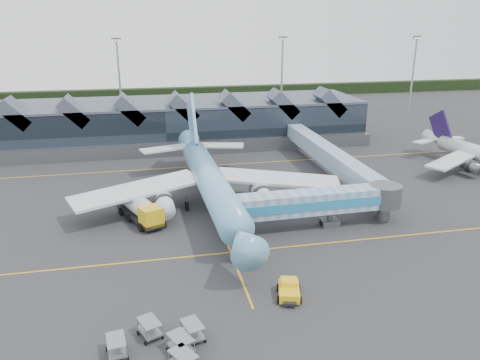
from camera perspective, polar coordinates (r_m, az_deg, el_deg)
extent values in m
plane|color=#29282B|center=(64.89, -2.46, -5.59)|extent=(260.00, 260.00, 0.00)
cube|color=gold|center=(57.81, -1.14, -8.83)|extent=(120.00, 0.25, 0.01)
cube|color=gold|center=(90.86, -5.35, 1.66)|extent=(120.00, 0.25, 0.01)
cube|color=gold|center=(73.99, -3.73, -2.42)|extent=(0.25, 60.00, 0.01)
cube|color=black|center=(170.36, -8.65, 10.38)|extent=(260.00, 4.00, 4.00)
cube|color=black|center=(108.70, -9.30, 6.83)|extent=(90.00, 20.00, 9.00)
cube|color=#464F5E|center=(107.82, -9.44, 9.27)|extent=(90.00, 20.00, 0.60)
cube|color=#585C5F|center=(98.76, -8.88, 3.71)|extent=(90.00, 2.50, 2.60)
cube|color=#464F5E|center=(103.80, -25.56, 7.36)|extent=(6.43, 6.00, 6.43)
cube|color=#464F5E|center=(101.75, -19.50, 7.93)|extent=(6.43, 6.00, 6.43)
cube|color=#464F5E|center=(100.86, -13.25, 8.42)|extent=(6.43, 6.00, 6.43)
cube|color=#464F5E|center=(101.16, -6.95, 8.81)|extent=(6.43, 6.00, 6.43)
cube|color=#464F5E|center=(102.65, -0.75, 9.10)|extent=(6.43, 6.00, 6.43)
cube|color=#464F5E|center=(105.28, 5.21, 9.27)|extent=(6.43, 6.00, 6.43)
cube|color=#464F5E|center=(108.95, 10.83, 9.35)|extent=(6.43, 6.00, 6.43)
cylinder|color=#9B9CA3|center=(131.36, -14.45, 11.45)|extent=(0.56, 0.56, 22.00)
cube|color=#585C5F|center=(130.47, -14.86, 16.23)|extent=(2.40, 0.50, 0.90)
cylinder|color=#9B9CA3|center=(136.99, 5.11, 12.25)|extent=(0.56, 0.56, 22.00)
cube|color=#585C5F|center=(136.15, 5.25, 16.85)|extent=(2.40, 0.50, 0.90)
cylinder|color=#9B9CA3|center=(151.64, 20.30, 11.83)|extent=(0.56, 0.56, 22.00)
cube|color=#585C5F|center=(150.87, 20.79, 15.96)|extent=(2.40, 0.50, 0.90)
cylinder|color=#6DB5DC|center=(68.24, -3.53, -0.29)|extent=(5.12, 33.73, 4.15)
cone|color=#6DB5DC|center=(50.43, 0.42, -7.52)|extent=(4.31, 5.88, 4.15)
cube|color=black|center=(49.42, 0.63, -6.98)|extent=(1.59, 0.38, 0.48)
cone|color=#6DB5DC|center=(87.70, -5.90, 4.25)|extent=(4.37, 7.80, 4.15)
cube|color=silver|center=(68.93, -12.44, -1.16)|extent=(19.86, 12.23, 1.37)
cube|color=silver|center=(72.19, 4.61, 0.17)|extent=(19.86, 11.30, 1.37)
cylinder|color=silver|center=(65.85, -9.21, -2.88)|extent=(2.74, 5.84, 2.57)
cylinder|color=silver|center=(68.14, 2.72, -1.88)|extent=(2.74, 5.84, 2.57)
cube|color=#6DB5DC|center=(84.84, -5.82, 6.76)|extent=(0.80, 10.63, 11.43)
cube|color=silver|center=(85.83, -9.16, 3.78)|extent=(9.23, 5.57, 0.27)
cube|color=silver|center=(87.11, -2.44, 4.23)|extent=(9.17, 5.13, 0.27)
cylinder|color=#585C5F|center=(55.26, -0.55, -8.82)|extent=(0.31, 0.31, 2.40)
cylinder|color=#585C5F|center=(70.26, -6.52, -2.65)|extent=(0.31, 0.31, 2.40)
cylinder|color=#585C5F|center=(71.33, -0.89, -2.18)|extent=(0.31, 0.31, 2.40)
cylinder|color=black|center=(55.62, -0.55, -9.52)|extent=(0.54, 1.55, 1.54)
cone|color=silver|center=(105.94, 22.61, 4.68)|extent=(3.73, 5.15, 2.94)
cube|color=silver|center=(93.42, 24.41, 2.19)|extent=(12.60, 9.15, 0.98)
cylinder|color=#585C5F|center=(93.72, 26.37, 1.48)|extent=(2.42, 3.80, 1.82)
cube|color=#241643|center=(104.56, 23.24, 5.96)|extent=(1.60, 6.59, 7.17)
cube|color=silver|center=(103.06, 21.61, 4.44)|extent=(5.96, 4.18, 0.25)
cube|color=silver|center=(107.66, 24.21, 4.68)|extent=(5.74, 2.43, 0.25)
cylinder|color=#585C5F|center=(97.02, 26.10, 1.40)|extent=(0.27, 0.27, 1.70)
cube|color=#7392C1|center=(63.58, 8.46, -2.68)|extent=(20.44, 3.52, 2.95)
cube|color=teal|center=(62.22, 8.99, -3.20)|extent=(20.37, 0.59, 1.22)
cube|color=#7392C1|center=(60.56, -1.49, -3.60)|extent=(2.72, 3.32, 3.06)
cylinder|color=#585C5F|center=(65.41, 10.89, -3.95)|extent=(0.71, 0.71, 3.72)
cube|color=#585C5F|center=(65.96, 10.81, -5.07)|extent=(2.49, 2.09, 0.92)
cylinder|color=black|center=(65.61, 9.99, -5.25)|extent=(0.43, 0.93, 0.92)
cylinder|color=black|center=(66.40, 11.61, -5.06)|extent=(0.43, 0.93, 0.92)
cylinder|color=#585C5F|center=(68.32, 17.26, -1.80)|extent=(4.48, 4.48, 3.06)
cylinder|color=#585C5F|center=(68.98, 17.11, -3.25)|extent=(1.83, 1.83, 3.72)
cube|color=black|center=(67.57, -12.14, -4.20)|extent=(6.65, 10.40, 0.57)
cube|color=yellow|center=(63.86, -10.78, -4.35)|extent=(3.50, 3.38, 2.49)
cube|color=black|center=(62.88, -10.45, -4.15)|extent=(2.34, 1.17, 1.13)
cylinder|color=silver|center=(68.16, -12.70, -2.65)|extent=(5.06, 7.05, 2.60)
sphere|color=silver|center=(71.01, -13.77, -1.84)|extent=(2.49, 2.49, 2.49)
sphere|color=silver|center=(65.36, -11.53, -3.52)|extent=(2.49, 2.49, 2.49)
cylinder|color=black|center=(64.32, -12.01, -5.70)|extent=(0.82, 1.19, 1.13)
cylinder|color=black|center=(65.37, -9.76, -5.13)|extent=(0.82, 1.19, 1.13)
cylinder|color=black|center=(67.68, -13.41, -4.53)|extent=(0.82, 1.19, 1.13)
cylinder|color=black|center=(68.68, -11.24, -4.01)|extent=(0.82, 1.19, 1.13)
cylinder|color=black|center=(70.12, -14.32, -3.76)|extent=(0.82, 1.19, 1.13)
cylinder|color=black|center=(71.08, -12.22, -3.27)|extent=(0.82, 1.19, 1.13)
cube|color=yellow|center=(49.40, 5.98, -13.33)|extent=(2.85, 3.79, 0.94)
cube|color=yellow|center=(49.51, 5.98, -12.30)|extent=(2.01, 1.88, 0.66)
cube|color=black|center=(48.04, 6.08, -14.71)|extent=(1.46, 1.06, 0.28)
cylinder|color=black|center=(48.56, 4.73, -14.32)|extent=(0.46, 0.80, 0.75)
cylinder|color=black|center=(48.69, 7.35, -14.32)|extent=(0.46, 0.80, 0.75)
cylinder|color=black|center=(50.45, 4.65, -12.91)|extent=(0.46, 0.80, 0.75)
cylinder|color=black|center=(50.58, 7.16, -12.92)|extent=(0.46, 0.80, 0.75)
cube|color=gray|center=(44.67, -10.93, -17.63)|extent=(2.29, 2.77, 0.16)
cube|color=gray|center=(44.07, -11.01, -16.56)|extent=(2.29, 2.77, 0.09)
cylinder|color=black|center=(45.80, -10.38, -17.18)|extent=(0.27, 0.41, 0.39)
cube|color=gray|center=(43.84, -5.78, -18.15)|extent=(2.12, 2.70, 0.16)
cube|color=gray|center=(43.23, -5.83, -17.07)|extent=(2.12, 2.70, 0.09)
cylinder|color=black|center=(44.96, -5.21, -17.69)|extent=(0.23, 0.41, 0.39)
cube|color=gray|center=(43.26, -14.79, -19.36)|extent=(1.82, 2.56, 0.16)
cube|color=gray|center=(42.64, -14.91, -18.28)|extent=(1.82, 2.56, 0.09)
cylinder|color=black|center=(44.21, -13.76, -18.96)|extent=(0.18, 0.40, 0.39)
cube|color=gray|center=(40.23, -6.96, -20.29)|extent=(2.51, 2.81, 0.09)
cylinder|color=black|center=(42.03, -6.66, -20.78)|extent=(0.31, 0.40, 0.39)
cube|color=gray|center=(42.52, -7.24, -19.57)|extent=(2.40, 2.80, 0.16)
cube|color=gray|center=(41.89, -7.30, -18.47)|extent=(2.40, 2.80, 0.09)
cylinder|color=black|center=(43.67, -6.88, -19.03)|extent=(0.29, 0.41, 0.39)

